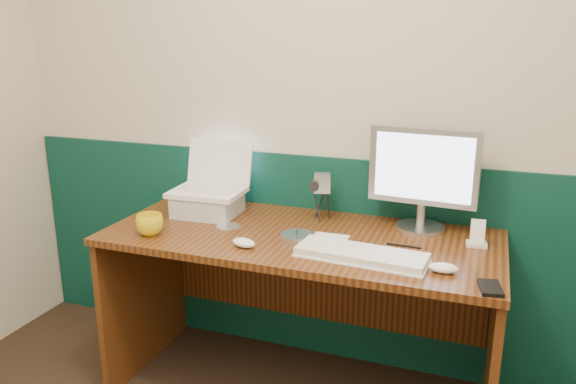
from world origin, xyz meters
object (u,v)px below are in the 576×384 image
at_px(monitor, 423,179).
at_px(keyboard, 361,255).
at_px(desk, 300,317).
at_px(camcorder, 322,199).
at_px(mug, 150,225).
at_px(laptop, 206,166).

distance_m(monitor, keyboard, 0.48).
bearing_deg(desk, camcorder, 83.50).
bearing_deg(desk, keyboard, -30.48).
bearing_deg(camcorder, mug, -160.47).
height_order(desk, camcorder, camcorder).
distance_m(mug, camcorder, 0.74).
distance_m(desk, camcorder, 0.52).
relative_size(mug, camcorder, 0.60).
bearing_deg(laptop, camcorder, 9.65).
distance_m(desk, mug, 0.74).
xyz_separation_m(mug, camcorder, (0.60, 0.43, 0.05)).
relative_size(desk, monitor, 3.62).
relative_size(monitor, keyboard, 0.93).
bearing_deg(camcorder, laptop, 176.21).
bearing_deg(mug, laptop, 73.40).
bearing_deg(keyboard, camcorder, 129.22).
relative_size(monitor, mug, 3.99).
distance_m(desk, monitor, 0.78).
distance_m(desk, laptop, 0.78).
relative_size(keyboard, mug, 4.27).
xyz_separation_m(laptop, mug, (-0.10, -0.32, -0.18)).
bearing_deg(mug, keyboard, 2.90).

